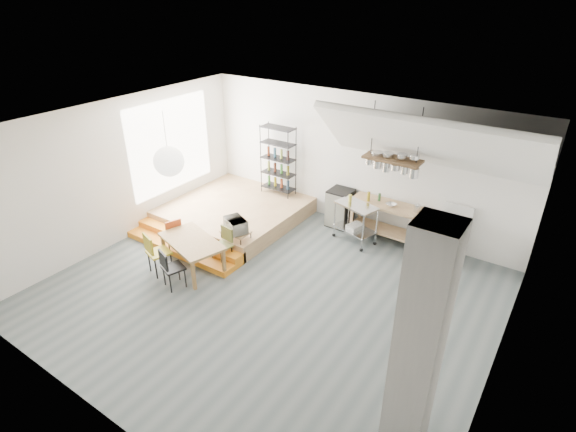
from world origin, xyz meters
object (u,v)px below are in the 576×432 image
Objects in this scene: stove at (451,239)px; mini_fridge at (340,208)px; dining_table at (192,243)px; rolling_cart at (356,218)px.

stove is 1.27× the size of mini_fridge.
stove is 5.43m from dining_table.
mini_fridge is at bearing 159.47° from rolling_cart.
rolling_cart is 1.12× the size of mini_fridge.
dining_table is 1.54× the size of rolling_cart.
dining_table is at bearing -141.79° from stove.
rolling_cart is at bearing -167.26° from stove.
stove is 1.13× the size of rolling_cart.
mini_fridge is (-2.67, 0.04, -0.02)m from stove.
rolling_cart and mini_fridge have the same top height.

